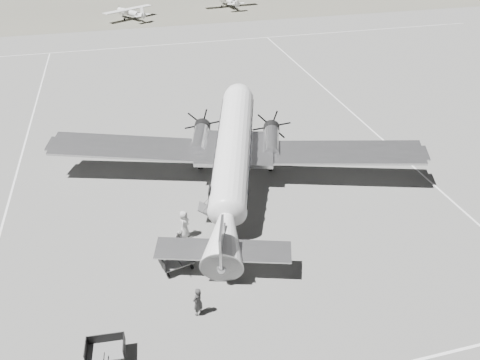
# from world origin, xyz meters

# --- Properties ---
(ground) EXTENTS (260.00, 260.00, 0.00)m
(ground) POSITION_xyz_m (0.00, 0.00, 0.00)
(ground) COLOR slate
(ground) RESTS_ON ground
(taxi_line_right) EXTENTS (0.15, 80.00, 0.01)m
(taxi_line_right) POSITION_xyz_m (12.00, 0.00, 0.01)
(taxi_line_right) COLOR silver
(taxi_line_right) RESTS_ON ground
(taxi_line_left) EXTENTS (0.15, 60.00, 0.01)m
(taxi_line_left) POSITION_xyz_m (-18.00, 10.00, 0.01)
(taxi_line_left) COLOR silver
(taxi_line_left) RESTS_ON ground
(taxi_line_horizon) EXTENTS (90.00, 0.15, 0.01)m
(taxi_line_horizon) POSITION_xyz_m (0.00, 40.00, 0.01)
(taxi_line_horizon) COLOR silver
(taxi_line_horizon) RESTS_ON ground
(dc3_airliner) EXTENTS (32.27, 26.75, 5.28)m
(dc3_airliner) POSITION_xyz_m (-2.54, 1.91, 2.64)
(dc3_airliner) COLOR silver
(dc3_airliner) RESTS_ON ground
(light_plane_left) EXTENTS (11.55, 11.03, 1.87)m
(light_plane_left) POSITION_xyz_m (-6.56, 56.01, 0.94)
(light_plane_left) COLOR silver
(light_plane_left) RESTS_ON ground
(light_plane_right) EXTENTS (11.11, 9.48, 2.10)m
(light_plane_right) POSITION_xyz_m (11.22, 60.91, 1.05)
(light_plane_right) COLOR silver
(light_plane_right) RESTS_ON ground
(baggage_cart_near) EXTENTS (2.18, 1.78, 1.08)m
(baggage_cart_near) POSITION_xyz_m (-7.57, -5.05, 0.54)
(baggage_cart_near) COLOR slate
(baggage_cart_near) RESTS_ON ground
(baggage_cart_far) EXTENTS (1.95, 1.46, 1.04)m
(baggage_cart_far) POSITION_xyz_m (-11.58, -10.25, 0.52)
(baggage_cart_far) COLOR slate
(baggage_cart_far) RESTS_ON ground
(ground_crew) EXTENTS (0.75, 0.73, 1.73)m
(ground_crew) POSITION_xyz_m (-6.99, -8.67, 0.86)
(ground_crew) COLOR #2F2F2F
(ground_crew) RESTS_ON ground
(ramp_agent) EXTENTS (0.79, 0.91, 1.62)m
(ramp_agent) POSITION_xyz_m (-7.12, -3.65, 0.81)
(ramp_agent) COLOR #B7B7B4
(ramp_agent) RESTS_ON ground
(passenger) EXTENTS (0.93, 1.09, 1.88)m
(passenger) POSITION_xyz_m (-6.67, -2.22, 0.94)
(passenger) COLOR #A8A8A6
(passenger) RESTS_ON ground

